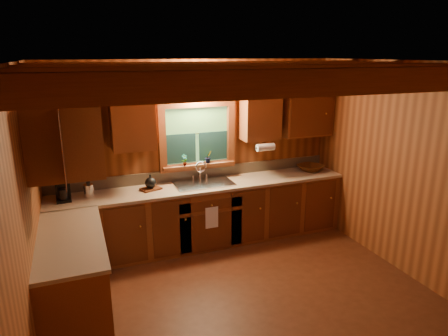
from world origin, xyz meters
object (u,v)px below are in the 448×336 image
coffee_maker (63,188)px  cutting_board (151,189)px  sink (204,187)px  wicker_basket (310,168)px

coffee_maker → cutting_board: (1.10, 0.01, -0.14)m
sink → coffee_maker: bearing=179.5°
coffee_maker → wicker_basket: (3.61, 0.01, -0.11)m
sink → coffee_maker: coffee_maker is taller
cutting_board → wicker_basket: wicker_basket is taller
sink → cutting_board: 0.75m
wicker_basket → coffee_maker: bearing=-179.9°
sink → cutting_board: (-0.74, 0.02, 0.06)m
sink → wicker_basket: sink is taller
coffee_maker → sink: bearing=-2.4°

